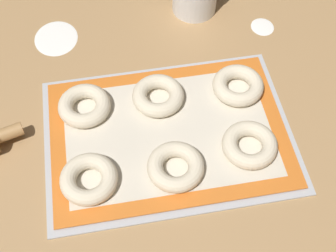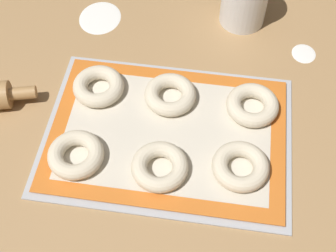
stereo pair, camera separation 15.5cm
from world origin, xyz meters
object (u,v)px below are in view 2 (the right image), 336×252
bagel_front_center (160,167)px  bagel_front_right (240,166)px  baking_tray (168,132)px  bagel_back_left (98,86)px  bagel_back_center (170,95)px  bagel_front_left (76,155)px  bagel_back_right (252,105)px

bagel_front_center → bagel_front_right: size_ratio=1.00×
baking_tray → bagel_back_left: bagel_back_left is taller
bagel_back_left → bagel_back_center: 0.14m
bagel_front_left → baking_tray: bearing=29.0°
baking_tray → bagel_back_left: bearing=153.7°
bagel_front_center → bagel_back_center: (-0.00, 0.16, 0.00)m
baking_tray → bagel_front_center: bearing=-91.2°
bagel_back_center → bagel_front_left: bearing=-132.8°
bagel_back_center → bagel_back_right: size_ratio=1.00×
baking_tray → bagel_back_right: (0.15, 0.07, 0.02)m
bagel_front_right → bagel_back_center: 0.20m
baking_tray → bagel_front_center: (-0.00, -0.09, 0.02)m
baking_tray → bagel_back_left: size_ratio=4.58×
bagel_front_left → bagel_back_right: bearing=27.0°
baking_tray → bagel_front_left: bearing=-151.0°
bagel_front_right → bagel_back_right: bearing=83.8°
bagel_back_center → bagel_back_right: same height
bagel_back_left → bagel_back_right: (0.30, -0.00, 0.00)m
bagel_back_left → bagel_back_center: (0.14, -0.00, 0.00)m
bagel_front_left → bagel_front_center: 0.15m
bagel_front_center → bagel_back_left: bearing=132.5°
bagel_front_center → bagel_front_right: 0.14m
bagel_front_center → bagel_back_center: same height
bagel_back_left → bagel_back_right: bearing=-0.5°
baking_tray → bagel_back_left: (-0.15, 0.07, 0.02)m
bagel_back_center → bagel_front_right: bearing=-44.1°
bagel_back_left → bagel_front_left: bearing=-91.5°
bagel_back_right → bagel_back_left: bearing=179.5°
bagel_front_left → bagel_front_right: (0.29, 0.02, 0.00)m
bagel_front_right → baking_tray: bearing=154.3°
baking_tray → bagel_back_center: bagel_back_center is taller
bagel_back_left → bagel_front_center: bearing=-47.5°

